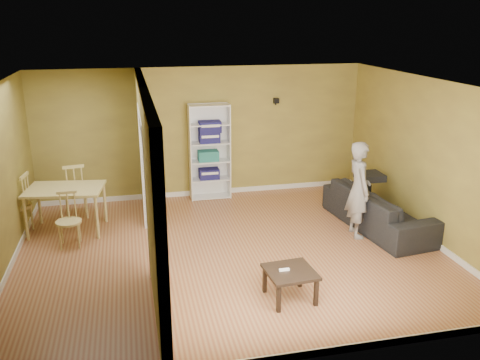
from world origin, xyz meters
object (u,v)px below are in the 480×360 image
Objects in this scene: chair_far at (75,190)px; coffee_table at (290,275)px; person at (359,181)px; dining_table at (65,192)px; chair_near at (68,220)px; chair_left at (16,205)px; bookshelf at (209,151)px; sofa at (379,203)px.

coffee_table is at bearing 119.85° from chair_far.
dining_table is at bearing 79.74° from person.
dining_table is (-3.02, 2.93, 0.35)m from coffee_table.
chair_near is at bearing 87.09° from person.
person reaches higher than coffee_table.
chair_far is (0.89, 0.60, -0.01)m from chair_left.
person is 3.11× the size of coffee_table.
person is 3.20m from bookshelf.
sofa is 2.26× the size of chair_far.
chair_near is 1.29m from chair_far.
bookshelf is at bearing 42.42° from sofa.
chair_left is 1.13m from chair_near.
sofa is 3.84× the size of coffee_table.
chair_left is at bearing 140.62° from chair_near.
bookshelf reaches higher than dining_table.
sofa reaches higher than chair_near.
chair_far is at bearing 82.11° from dining_table.
bookshelf is at bearing 95.12° from coffee_table.
chair_near reaches higher than dining_table.
chair_left is 1.19× the size of chair_near.
coffee_table is at bearing -44.17° from dining_table.
coffee_table is at bearing 123.78° from sofa.
bookshelf is at bearing 44.87° from person.
coffee_table is at bearing -39.44° from chair_near.
bookshelf is 2.16× the size of chair_near.
chair_left is 1.07m from chair_far.
dining_table is at bearing 72.66° from chair_far.
bookshelf is at bearing 116.58° from chair_left.
coffee_table is 0.59× the size of chair_far.
dining_table is at bearing -155.56° from bookshelf.
chair_near is at bearing -82.08° from dining_table.
person is (-0.51, -0.23, 0.50)m from sofa.
coffee_table is (-1.71, -1.71, -0.60)m from person.
bookshelf is 3.66m from chair_left.
dining_table reaches higher than coffee_table.
bookshelf is 2.92m from dining_table.
person is 0.99× the size of bookshelf.
sofa is 5.35m from dining_table.
person is at bearing -49.40° from bookshelf.
sofa is 6.13m from chair_left.
bookshelf is 4.20m from coffee_table.
sofa reaches higher than coffee_table.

